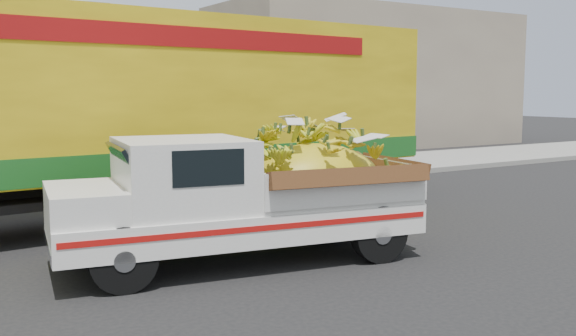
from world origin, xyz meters
TOP-DOWN VIEW (x-y plane):
  - ground at (0.00, 0.00)m, footprint 100.00×100.00m
  - curb at (0.00, 5.26)m, footprint 60.00×0.25m
  - sidewalk at (0.00, 7.36)m, footprint 60.00×4.00m
  - building_right at (14.00, 14.26)m, footprint 14.00×6.00m
  - pickup_truck at (-0.21, -0.83)m, footprint 5.32×2.63m
  - semi_trailer at (-0.57, 2.81)m, footprint 12.04×3.40m

SIDE VIEW (x-z plane):
  - ground at x=0.00m, z-range 0.00..0.00m
  - sidewalk at x=0.00m, z-range 0.00..0.14m
  - curb at x=0.00m, z-range 0.00..0.15m
  - pickup_truck at x=-0.21m, z-range 0.07..1.85m
  - semi_trailer at x=-0.57m, z-range 0.22..4.02m
  - building_right at x=14.00m, z-range 0.00..6.00m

